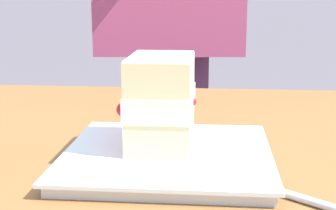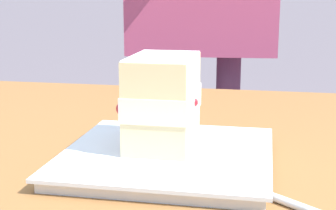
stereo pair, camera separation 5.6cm
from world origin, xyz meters
name	(u,v)px [view 1 (the left image)]	position (x,y,z in m)	size (l,w,h in m)	color
dessert_plate	(168,157)	(-0.09, 0.14, 0.74)	(0.23, 0.23, 0.02)	white
cake_slice	(161,101)	(-0.11, 0.13, 0.81)	(0.11, 0.09, 0.11)	beige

